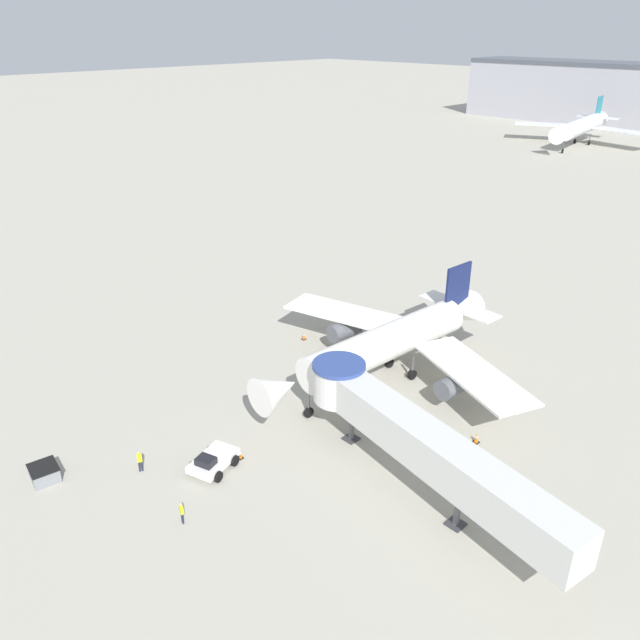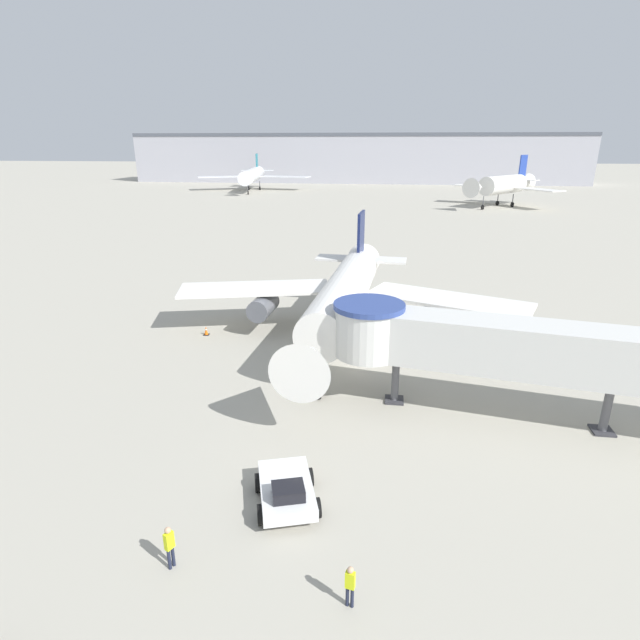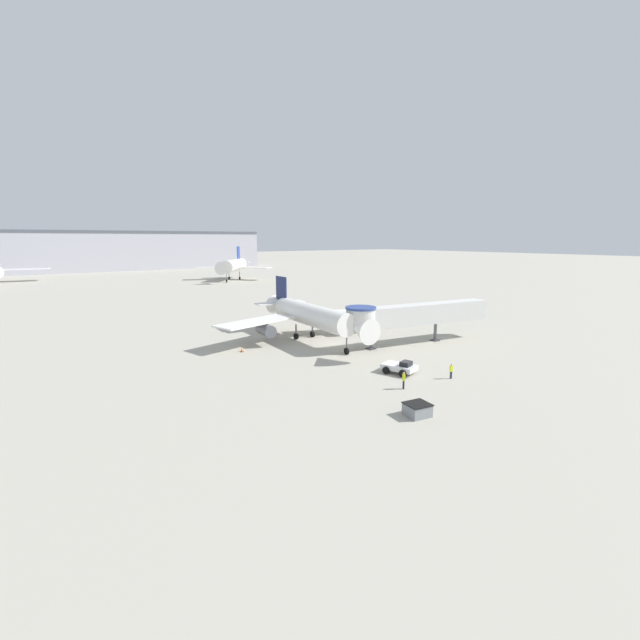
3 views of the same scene
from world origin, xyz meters
TOP-DOWN VIEW (x-y plane):
  - ground_plane at (0.00, 0.00)m, footprint 800.00×800.00m
  - main_airplane at (-0.62, 4.59)m, footprint 28.18×26.09m
  - jet_bridge at (9.62, -5.69)m, footprint 23.35×6.99m
  - pushback_tug_white at (-1.31, -14.34)m, footprint 3.30×4.15m
  - traffic_cone_near_nose at (-0.92, -12.17)m, footprint 0.41×0.41m
  - traffic_cone_starboard_wing at (10.27, 1.98)m, footprint 0.49×0.49m
  - traffic_cone_port_wing at (-11.68, 4.37)m, footprint 0.44×0.44m
  - ground_crew_marshaller at (-4.77, -18.18)m, footprint 0.32×0.39m
  - ground_crew_wing_walker at (1.73, -18.92)m, footprint 0.35×0.24m
  - background_jet_teal_tail at (-42.14, 132.43)m, footprint 37.32×36.67m
  - background_jet_blue_tail at (29.46, 97.63)m, footprint 23.32×23.78m
  - terminal_building at (-12.19, 175.00)m, footprint 173.63×19.38m

SIDE VIEW (x-z plane):
  - ground_plane at x=0.00m, z-range 0.00..0.00m
  - traffic_cone_near_nose at x=-0.92m, z-range -0.02..0.67m
  - traffic_cone_port_wing at x=-11.68m, z-range -0.02..0.71m
  - traffic_cone_starboard_wing at x=10.27m, z-range -0.02..0.79m
  - pushback_tug_white at x=-1.31m, z-range -0.03..1.45m
  - ground_crew_wing_walker at x=1.73m, z-range 0.13..1.77m
  - ground_crew_marshaller at x=-4.77m, z-range 0.14..1.91m
  - main_airplane at x=-0.62m, z-range -0.65..8.11m
  - jet_bridge at x=9.62m, z-range 1.29..7.23m
  - background_jet_teal_tail at x=-42.14m, z-range -0.71..10.61m
  - background_jet_blue_tail at x=29.46m, z-range -0.76..11.16m
  - terminal_building at x=-12.19m, z-range 0.01..18.41m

